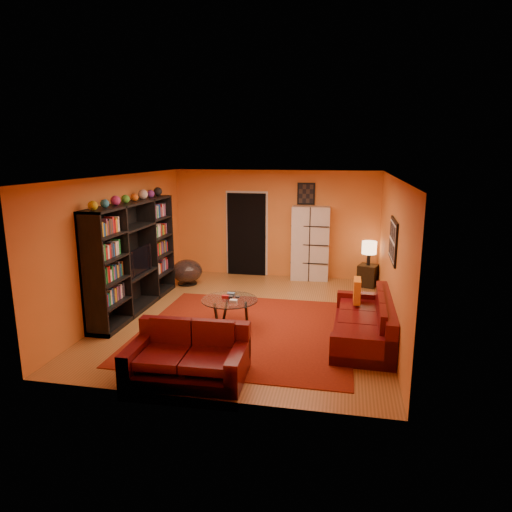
% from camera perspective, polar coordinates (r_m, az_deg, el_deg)
% --- Properties ---
extents(floor, '(6.00, 6.00, 0.00)m').
position_cam_1_polar(floor, '(8.65, -0.83, -7.54)').
color(floor, brown).
rests_on(floor, ground).
extents(ceiling, '(6.00, 6.00, 0.00)m').
position_cam_1_polar(ceiling, '(8.12, -0.89, 9.93)').
color(ceiling, white).
rests_on(ceiling, wall_back).
extents(wall_back, '(6.00, 0.00, 6.00)m').
position_cam_1_polar(wall_back, '(11.19, 2.37, 4.03)').
color(wall_back, orange).
rests_on(wall_back, floor).
extents(wall_front, '(6.00, 0.00, 6.00)m').
position_cam_1_polar(wall_front, '(5.49, -7.46, -5.45)').
color(wall_front, orange).
rests_on(wall_front, floor).
extents(wall_left, '(0.00, 6.00, 6.00)m').
position_cam_1_polar(wall_left, '(9.13, -16.39, 1.51)').
color(wall_left, orange).
rests_on(wall_left, floor).
extents(wall_right, '(0.00, 6.00, 6.00)m').
position_cam_1_polar(wall_right, '(8.15, 16.60, 0.17)').
color(wall_right, orange).
rests_on(wall_right, floor).
extents(rug, '(3.60, 3.60, 0.01)m').
position_cam_1_polar(rug, '(7.99, -1.18, -9.26)').
color(rug, '#5C150A').
rests_on(rug, floor).
extents(doorway, '(0.95, 0.10, 2.04)m').
position_cam_1_polar(doorway, '(11.32, -1.18, 2.71)').
color(doorway, black).
rests_on(doorway, floor).
extents(wall_art_right, '(0.03, 1.00, 0.70)m').
position_cam_1_polar(wall_art_right, '(7.79, 16.78, 1.86)').
color(wall_art_right, black).
rests_on(wall_art_right, wall_right).
extents(wall_art_back, '(0.42, 0.03, 0.52)m').
position_cam_1_polar(wall_art_back, '(10.99, 6.29, 7.74)').
color(wall_art_back, black).
rests_on(wall_art_back, wall_back).
extents(entertainment_unit, '(0.45, 3.00, 2.10)m').
position_cam_1_polar(entertainment_unit, '(9.08, -15.03, -0.08)').
color(entertainment_unit, black).
rests_on(entertainment_unit, floor).
extents(tv, '(0.90, 0.12, 0.52)m').
position_cam_1_polar(tv, '(9.06, -14.76, -0.55)').
color(tv, black).
rests_on(tv, entertainment_unit).
extents(sofa, '(1.00, 2.32, 0.85)m').
position_cam_1_polar(sofa, '(7.78, 13.88, -8.08)').
color(sofa, '#46090C').
rests_on(sofa, rug).
extents(loveseat, '(1.63, 1.01, 0.85)m').
position_cam_1_polar(loveseat, '(6.48, -8.41, -12.21)').
color(loveseat, '#46090C').
rests_on(loveseat, rug).
extents(throw_pillow, '(0.12, 0.42, 0.42)m').
position_cam_1_polar(throw_pillow, '(8.26, 12.51, -4.24)').
color(throw_pillow, orange).
rests_on(throw_pillow, sofa).
extents(coffee_table, '(0.99, 0.99, 0.49)m').
position_cam_1_polar(coffee_table, '(8.03, -3.33, -5.76)').
color(coffee_table, silver).
rests_on(coffee_table, floor).
extents(storage_cabinet, '(0.91, 0.45, 1.77)m').
position_cam_1_polar(storage_cabinet, '(10.96, 6.77, 1.57)').
color(storage_cabinet, silver).
rests_on(storage_cabinet, floor).
extents(bowl_chair, '(0.71, 0.71, 0.58)m').
position_cam_1_polar(bowl_chair, '(10.72, -8.62, -1.91)').
color(bowl_chair, black).
rests_on(bowl_chair, floor).
extents(side_table, '(0.50, 0.50, 0.50)m').
position_cam_1_polar(side_table, '(10.77, 13.78, -2.39)').
color(side_table, black).
rests_on(side_table, floor).
extents(table_lamp, '(0.33, 0.33, 0.55)m').
position_cam_1_polar(table_lamp, '(10.63, 13.97, 0.95)').
color(table_lamp, black).
rests_on(table_lamp, side_table).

